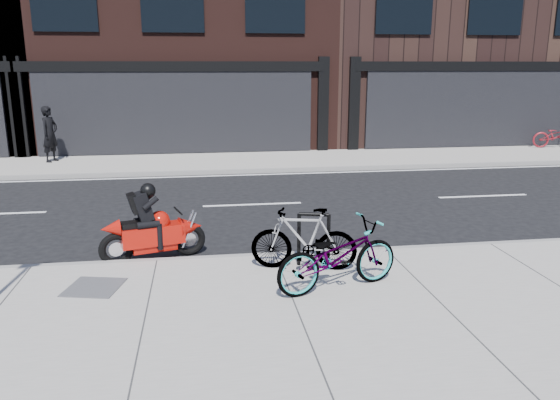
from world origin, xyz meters
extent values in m
plane|color=black|center=(0.00, 0.00, 0.00)|extent=(120.00, 120.00, 0.00)
cube|color=gray|center=(0.00, -5.00, 0.07)|extent=(60.00, 6.00, 0.13)
cube|color=gray|center=(0.00, 7.75, 0.07)|extent=(60.00, 3.50, 0.13)
cylinder|color=black|center=(0.32, -2.54, 0.56)|extent=(0.06, 0.06, 0.87)
cylinder|color=black|center=(0.78, -2.66, 0.56)|extent=(0.06, 0.06, 0.87)
cylinder|color=black|center=(0.55, -2.60, 1.00)|extent=(0.48, 0.18, 0.06)
imported|color=gray|center=(0.70, -3.58, 0.64)|extent=(2.07, 1.22, 1.03)
imported|color=gray|center=(0.37, -2.73, 0.64)|extent=(1.76, 0.87, 1.02)
torus|color=black|center=(-1.46, -1.42, 0.29)|extent=(0.60, 0.28, 0.59)
torus|color=black|center=(-2.68, -1.77, 0.29)|extent=(0.60, 0.28, 0.59)
cube|color=#A50F07|center=(-2.08, -1.60, 0.46)|extent=(1.12, 0.63, 0.34)
cone|color=#A50F07|center=(-1.43, -1.41, 0.52)|extent=(0.50, 0.49, 0.39)
sphere|color=#A50F07|center=(-1.95, -1.56, 0.70)|extent=(0.36, 0.36, 0.36)
cube|color=black|center=(-2.34, -1.67, 0.68)|extent=(0.54, 0.38, 0.11)
cylinder|color=silver|center=(-2.60, -1.58, 0.27)|extent=(0.49, 0.21, 0.08)
cube|color=black|center=(-2.22, -1.64, 0.98)|extent=(0.42, 0.41, 0.53)
cube|color=black|center=(-2.35, -1.68, 1.05)|extent=(0.28, 0.32, 0.36)
sphere|color=black|center=(-2.11, -1.61, 1.25)|extent=(0.26, 0.26, 0.26)
imported|color=black|center=(-6.18, 8.29, 1.06)|extent=(0.68, 0.80, 1.86)
imported|color=maroon|center=(12.63, 8.68, 0.61)|extent=(1.92, 1.04, 0.96)
cube|color=#4B4B4D|center=(-2.83, -3.03, 0.14)|extent=(0.90, 0.90, 0.02)
camera|label=1|loc=(-1.21, -10.83, 3.33)|focal=35.00mm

